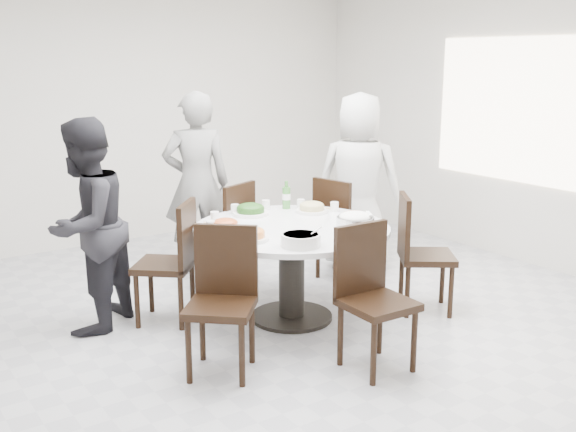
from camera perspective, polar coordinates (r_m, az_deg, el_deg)
floor at (r=5.26m, az=-1.59°, el=-9.15°), size 6.00×6.00×0.01m
wall_back at (r=7.58m, az=-14.20°, el=8.32°), size 6.00×0.01×2.80m
wall_right at (r=6.98m, az=19.67°, el=7.55°), size 0.01×6.00×2.80m
window at (r=6.96m, az=19.64°, el=8.36°), size 0.04×2.20×1.40m
dining_table at (r=5.25m, az=0.31°, el=-4.84°), size 1.50×1.50×0.75m
chair_ne at (r=6.21m, az=4.79°, el=-1.02°), size 0.50×0.50×0.95m
chair_n at (r=6.00m, az=-5.54°, el=-1.57°), size 0.55×0.55×0.95m
chair_nw at (r=5.26m, az=-10.45°, el=-3.87°), size 0.59×0.59×0.95m
chair_sw at (r=4.35m, az=-5.75°, el=-7.41°), size 0.59×0.59×0.95m
chair_s at (r=4.43m, az=7.63°, el=-7.10°), size 0.43×0.43×0.95m
chair_se at (r=5.50m, az=11.68°, el=-3.16°), size 0.59×0.59×0.95m
diner_right at (r=6.45m, az=6.01°, el=2.89°), size 0.94×0.98×1.70m
diner_middle at (r=6.33m, az=-7.74°, el=2.70°), size 0.73×0.61×1.71m
diner_left at (r=5.17m, az=-16.71°, el=-0.84°), size 0.98×0.96×1.59m
dish_greens at (r=5.50m, az=-3.19°, el=0.46°), size 0.29×0.29×0.07m
dish_pale at (r=5.58m, az=2.03°, el=0.64°), size 0.26×0.26×0.07m
dish_orange at (r=5.03m, az=-5.33°, el=-0.88°), size 0.24×0.24×0.06m
dish_redbrown at (r=5.25m, az=5.65°, el=-0.26°), size 0.27×0.27×0.07m
dish_tofu at (r=4.75m, az=-3.24°, el=-1.66°), size 0.27×0.27×0.07m
rice_bowl at (r=4.96m, az=5.71°, el=-0.76°), size 0.28×0.28×0.12m
soup_bowl at (r=4.60m, az=1.08°, el=-2.04°), size 0.28×0.28×0.08m
beverage_bottle at (r=5.71m, az=-0.14°, el=1.80°), size 0.07×0.07×0.24m
tea_cups at (r=5.61m, az=-3.32°, el=0.74°), size 0.07×0.07×0.08m
chopsticks at (r=5.67m, az=-3.29°, el=0.52°), size 0.24×0.04×0.01m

